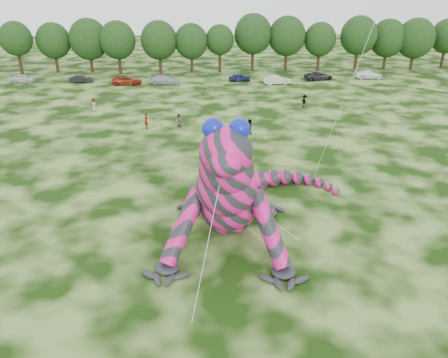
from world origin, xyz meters
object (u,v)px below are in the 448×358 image
object	(u,v)px
tree_9	(220,49)
spectator_1	(179,121)
tree_6	(118,48)
spectator_2	(304,101)
flying_kite	(380,8)
car_5	(277,80)
tree_10	(253,42)
tree_16	(446,43)
tree_7	(159,47)
car_3	(164,80)
spectator_5	(249,127)
tree_5	(89,46)
inflatable_gecko	(229,165)
tree_11	(287,44)
tree_3	(17,48)
tree_14	(387,44)
car_1	(81,79)
tree_8	(191,48)
car_2	(127,80)
tree_12	(319,47)
car_4	(239,78)
car_0	(23,78)
spectator_0	(146,121)
car_6	(319,76)
tree_4	(54,48)
spectator_4	(94,105)
tree_15	(415,44)
car_7	(369,74)
tree_13	(358,44)

from	to	relation	value
tree_9	spectator_1	world-z (taller)	tree_9
tree_6	spectator_2	distance (m)	38.83
flying_kite	car_5	world-z (taller)	flying_kite
tree_10	tree_16	world-z (taller)	tree_10
tree_7	tree_6	bearing A→B (deg)	-179.08
flying_kite	tree_7	size ratio (longest dim) A/B	1.70
car_3	spectator_5	world-z (taller)	spectator_5
tree_5	inflatable_gecko	bearing A→B (deg)	-69.15
tree_11	car_3	distance (m)	25.47
tree_16	tree_3	bearing A→B (deg)	-178.37
tree_14	car_1	bearing A→B (deg)	-170.41
tree_16	spectator_2	world-z (taller)	tree_16
tree_8	tree_14	size ratio (longest dim) A/B	0.95
flying_kite	tree_10	bearing A→B (deg)	92.00
tree_11	car_2	distance (m)	31.09
tree_11	tree_12	world-z (taller)	tree_11
tree_8	car_5	world-z (taller)	tree_8
car_2	tree_5	bearing A→B (deg)	29.39
tree_6	tree_16	distance (m)	63.06
tree_10	tree_5	bearing A→B (deg)	-179.73
tree_5	spectator_5	bearing A→B (deg)	-56.01
car_1	car_2	bearing A→B (deg)	-105.45
car_5	car_4	bearing A→B (deg)	60.94
car_1	car_4	world-z (taller)	car_1
tree_5	tree_10	xyz separation A→B (m)	(30.52, 0.14, 0.35)
car_0	spectator_0	bearing A→B (deg)	-130.74
car_2	tree_12	bearing A→B (deg)	-79.92
car_5	car_6	xyz separation A→B (m)	(7.86, 3.13, -0.06)
tree_6	car_0	distance (m)	17.30
tree_4	car_5	xyz separation A→B (m)	(39.76, -12.65, -3.78)
flying_kite	tree_4	size ratio (longest dim) A/B	1.78
flying_kite	tree_7	distance (m)	57.12
car_5	tree_16	bearing A→B (deg)	-73.85
tree_14	car_5	xyz separation A→B (m)	(-23.34, -12.66, -3.95)
tree_10	tree_12	world-z (taller)	tree_10
car_6	spectator_4	size ratio (longest dim) A/B	2.88
tree_11	tree_15	bearing A→B (deg)	-0.98
car_1	car_6	distance (m)	40.98
tree_7	spectator_0	size ratio (longest dim) A/B	5.23
tree_4	spectator_0	size ratio (longest dim) A/B	5.00
flying_kite	car_5	size ratio (longest dim) A/B	3.56
tree_5	tree_12	distance (m)	43.14
flying_kite	tree_8	size ratio (longest dim) A/B	1.81
tree_8	car_2	xyz separation A→B (m)	(-10.77, -9.75, -3.78)
car_7	spectator_2	bearing A→B (deg)	143.52
car_1	car_3	world-z (taller)	car_3
tree_4	tree_13	xyz separation A→B (m)	(56.77, -1.59, 0.54)
tree_4	spectator_4	bearing A→B (deg)	-65.44
inflatable_gecko	tree_13	bearing A→B (deg)	70.15
tree_3	spectator_4	distance (m)	32.25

